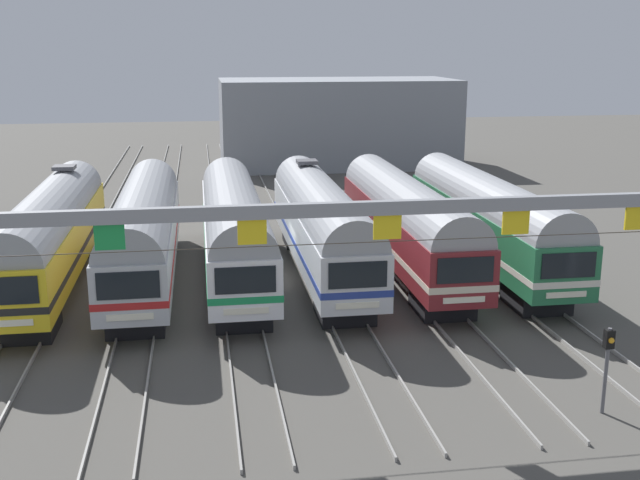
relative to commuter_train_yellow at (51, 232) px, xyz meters
The scene contains 11 objects.
ground_plane 11.01m from the commuter_train_yellow, ahead, with size 160.00×160.00×0.00m, color #4C4944.
track_bed 20.25m from the commuter_train_yellow, 57.86° to the left, with size 22.87×70.00×0.15m.
commuter_train_yellow is the anchor object (origin of this frame).
commuter_train_stainless 4.27m from the commuter_train_yellow, ahead, with size 2.88×18.06×4.77m.
commuter_train_white 8.54m from the commuter_train_yellow, ahead, with size 2.88×18.06×4.77m.
commuter_train_silver 12.82m from the commuter_train_yellow, ahead, with size 2.88×18.06×5.05m.
commuter_train_maroon 17.09m from the commuter_train_yellow, ahead, with size 2.88×18.06×4.77m.
commuter_train_green 21.36m from the commuter_train_yellow, ahead, with size 2.88×18.06×4.77m.
catenary_gantry 17.42m from the commuter_train_yellow, 51.65° to the right, with size 26.60×0.44×6.97m.
yard_signal_mast 25.09m from the commuter_train_yellow, 39.96° to the right, with size 0.28×0.35×2.83m.
maintenance_building 40.60m from the commuter_train_yellow, 60.66° to the left, with size 21.65×10.00×7.99m, color gray.
Camera 1 is at (-3.63, -36.76, 11.28)m, focal length 43.60 mm.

